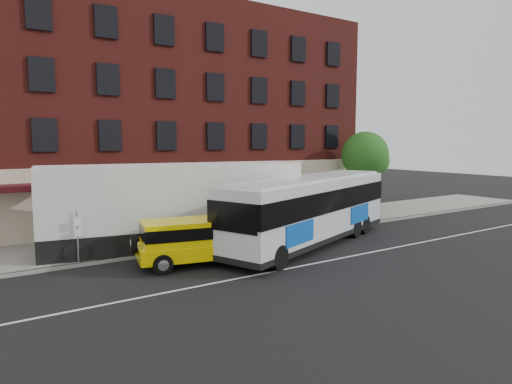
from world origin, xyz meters
TOP-DOWN VIEW (x-y plane):
  - ground at (0.00, 0.00)m, footprint 120.00×120.00m
  - sidewalk at (0.00, 9.00)m, footprint 60.00×6.00m
  - kerb at (0.00, 6.00)m, footprint 60.00×0.25m
  - lane_line at (0.00, 0.50)m, footprint 60.00×0.12m
  - building at (-0.01, 16.92)m, footprint 30.00×12.10m
  - sign_pole at (-8.50, 6.15)m, footprint 0.30×0.20m
  - street_tree at (13.54, 9.48)m, footprint 3.60×3.60m
  - city_bus at (3.01, 3.58)m, footprint 13.69×7.51m
  - yellow_suv at (-4.25, 3.48)m, footprint 5.61×3.25m
  - shipping_container at (-3.42, 6.80)m, footprint 13.59×4.98m

SIDE VIEW (x-z plane):
  - ground at x=0.00m, z-range 0.00..0.00m
  - lane_line at x=0.00m, z-range 0.00..0.01m
  - sidewalk at x=0.00m, z-range 0.00..0.15m
  - kerb at x=0.00m, z-range 0.00..0.15m
  - yellow_suv at x=-4.25m, z-range 0.15..2.24m
  - sign_pole at x=-8.50m, z-range 0.20..2.70m
  - city_bus at x=3.01m, z-range 0.19..3.90m
  - shipping_container at x=-3.42m, z-range -0.02..4.42m
  - street_tree at x=13.54m, z-range 1.31..7.51m
  - building at x=-0.01m, z-range 0.08..15.08m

